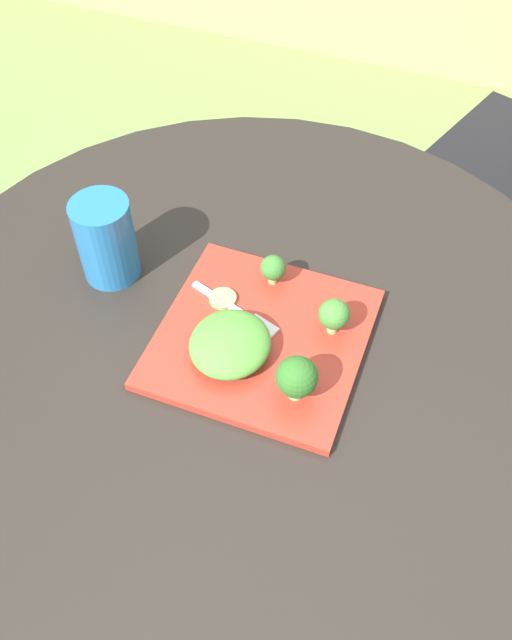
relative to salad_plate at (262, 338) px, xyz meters
The scene contains 10 objects.
ground_plane 0.76m from the salad_plate, 163.41° to the left, with size 12.00×12.00×0.00m, color #70994C.
patio_table 0.23m from the salad_plate, 163.41° to the left, with size 1.07×1.07×0.75m.
salad_plate is the anchor object (origin of this frame).
drinking_glass 0.27m from the salad_plate, 169.96° to the left, with size 0.09×0.09×0.14m.
fork 0.05m from the salad_plate, 149.18° to the left, with size 0.15×0.07×0.00m.
lettuce_mound 0.06m from the salad_plate, 123.27° to the right, with size 0.11×0.12×0.04m, color #519338.
broccoli_floret_0 0.11m from the salad_plate, 25.41° to the left, with size 0.04×0.04×0.06m.
broccoli_floret_1 0.11m from the salad_plate, 101.66° to the left, with size 0.04×0.04×0.05m.
broccoli_floret_2 0.12m from the salad_plate, 45.69° to the right, with size 0.06×0.06×0.07m.
cucumber_slice_0 0.09m from the salad_plate, 151.88° to the left, with size 0.04×0.04×0.01m, color #8EB766.
Camera 1 is at (0.22, -0.56, 1.53)m, focal length 38.13 mm.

